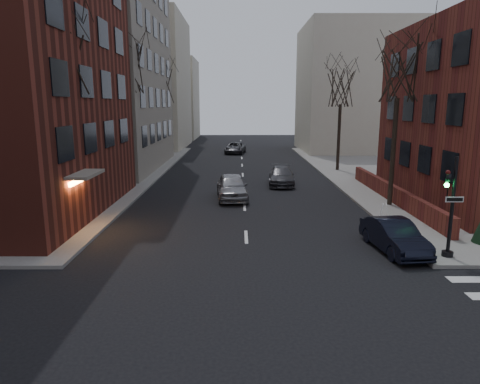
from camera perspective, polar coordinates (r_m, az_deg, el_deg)
name	(u,v)px	position (r m, az deg, el deg)	size (l,w,h in m)	color
building_left_tan	(55,15)	(45.14, -23.42, 20.79)	(18.00, 18.00, 28.00)	gray
low_wall_right	(392,193)	(28.45, 19.65, -0.12)	(0.35, 16.00, 1.00)	maroon
building_distant_la	(135,83)	(63.97, -13.82, 13.89)	(14.00, 16.00, 18.00)	beige
building_distant_ra	(356,89)	(59.26, 15.25, 13.06)	(14.00, 14.00, 16.00)	beige
building_distant_lb	(169,99)	(80.22, -9.45, 12.11)	(10.00, 12.00, 14.00)	beige
traffic_signal	(450,214)	(18.67, 26.20, -2.59)	(0.76, 0.44, 4.00)	black
tree_left_a	(61,53)	(22.95, -22.79, 16.67)	(4.18, 4.18, 10.26)	#2D231C
tree_left_b	(126,66)	(34.38, -14.99, 15.93)	(4.40, 4.40, 10.80)	#2D231C
tree_left_c	(160,86)	(48.00, -10.62, 13.73)	(3.96, 3.96, 9.72)	#2D231C
tree_right_a	(399,70)	(26.88, 20.45, 15.02)	(3.96, 3.96, 9.72)	#2D231C
tree_right_b	(341,87)	(40.29, 13.33, 13.43)	(3.74, 3.74, 9.18)	#2D231C
streetlamp_near	(123,132)	(30.30, -15.33, 7.68)	(0.36, 0.36, 6.28)	black
streetlamp_far	(170,121)	(49.86, -9.35, 9.33)	(0.36, 0.36, 6.28)	black
parked_sedan	(394,236)	(19.19, 19.87, -5.53)	(1.43, 4.10, 1.35)	black
car_lane_silver	(232,187)	(28.03, -1.09, 0.73)	(1.92, 4.76, 1.62)	gray
car_lane_gray	(281,176)	(33.11, 5.55, 2.15)	(1.92, 4.73, 1.37)	#3C3C40
car_lane_far	(235,148)	(54.40, -0.65, 5.91)	(2.30, 4.98, 1.38)	#404045
sandwich_board	(384,212)	(23.70, 18.68, -2.49)	(0.38, 0.53, 0.86)	white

